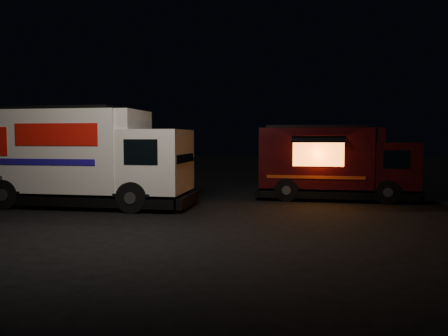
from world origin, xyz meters
TOP-DOWN VIEW (x-y plane):
  - ground at (0.00, 0.00)m, footprint 80.00×80.00m
  - white_truck at (-3.75, 1.08)m, footprint 7.41×3.63m
  - red_truck at (4.86, 2.62)m, footprint 6.05×3.16m

SIDE VIEW (x-z plane):
  - ground at x=0.00m, z-range 0.00..0.00m
  - red_truck at x=4.86m, z-range 0.00..2.68m
  - white_truck at x=-3.75m, z-range 0.00..3.22m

